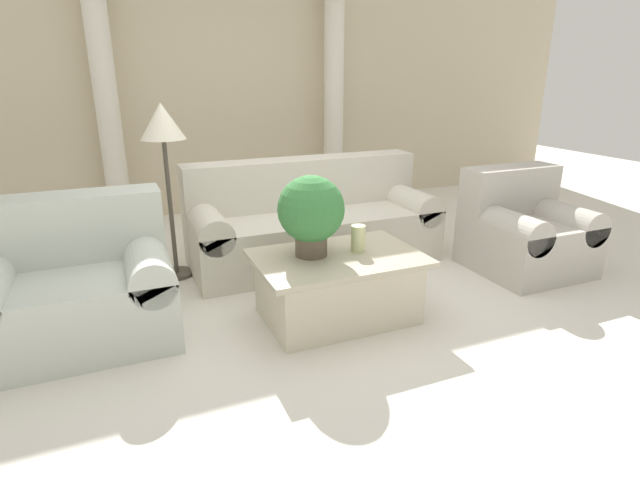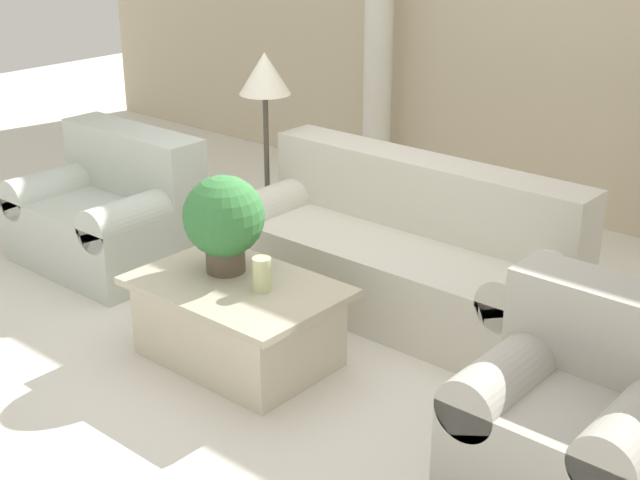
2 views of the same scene
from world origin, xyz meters
TOP-DOWN VIEW (x-y plane):
  - ground_plane at (0.00, 0.00)m, footprint 16.00×16.00m
  - wall_back at (0.00, 2.86)m, footprint 10.00×0.06m
  - sofa_long at (0.31, 0.80)m, footprint 2.16×0.86m
  - loveseat at (-1.59, 0.07)m, footprint 1.17×0.86m
  - coffee_table at (0.04, -0.34)m, footprint 1.12×0.75m
  - potted_plant at (-0.12, -0.26)m, footprint 0.44×0.44m
  - pillar_candle at (0.21, -0.31)m, footprint 0.10×0.10m
  - floor_lamp at (-0.88, 0.87)m, footprint 0.34×0.34m
  - column_left at (-1.24, 2.58)m, footprint 0.33×0.33m
  - armchair at (1.90, -0.12)m, footprint 0.87×0.84m

SIDE VIEW (x-z plane):
  - ground_plane at x=0.00m, z-range 0.00..0.00m
  - coffee_table at x=0.04m, z-range 0.01..0.46m
  - sofa_long at x=0.31m, z-range -0.09..0.80m
  - armchair at x=1.90m, z-range -0.07..0.78m
  - loveseat at x=-1.59m, z-range -0.08..0.80m
  - pillar_candle at x=0.21m, z-range 0.46..0.64m
  - potted_plant at x=-0.12m, z-range 0.49..1.03m
  - floor_lamp at x=-0.88m, z-range 0.46..1.87m
  - column_left at x=-1.24m, z-range 0.03..2.50m
  - wall_back at x=0.00m, z-range 0.00..3.20m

